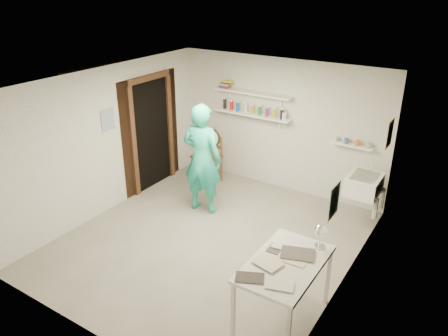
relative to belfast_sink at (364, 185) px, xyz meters
The scene contains 27 objects.
floor 2.54m from the belfast_sink, 135.83° to the right, with size 4.00×4.50×0.02m, color slate.
ceiling 2.98m from the belfast_sink, 135.83° to the right, with size 4.00×4.50×0.02m, color silver.
wall_back 1.90m from the belfast_sink, 162.26° to the left, with size 4.00×0.02×2.40m, color silver.
wall_front 4.36m from the belfast_sink, 113.84° to the right, with size 4.00×0.02×2.40m, color silver.
wall_left 4.16m from the belfast_sink, 155.67° to the right, with size 0.02×4.50×2.40m, color silver.
wall_right 1.79m from the belfast_sink, 81.30° to the right, with size 0.02×4.50×2.40m, color silver.
doorway_recess 3.81m from the belfast_sink, behind, with size 0.02×0.90×2.00m, color black.
corridor_box 4.51m from the belfast_sink, behind, with size 1.40×1.50×2.10m, color brown.
door_lintel 4.01m from the belfast_sink, behind, with size 0.06×1.05×0.10m, color brown.
door_jamb_near 3.91m from the belfast_sink, 162.82° to the right, with size 0.06×0.10×2.00m, color brown.
door_jamb_far 3.74m from the belfast_sink, behind, with size 0.06×0.10×2.00m, color brown.
shelf_lower 2.38m from the belfast_sink, 169.18° to the left, with size 1.50×0.22×0.03m, color white.
shelf_upper 2.52m from the belfast_sink, 169.18° to the left, with size 1.50×0.22×0.03m, color white.
ledge_shelf 0.75m from the belfast_sink, 130.40° to the left, with size 0.70×0.14×0.03m, color white.
poster_left 4.17m from the belfast_sink, 156.18° to the right, with size 0.01×0.28×0.36m, color #334C7F.
poster_right_a 0.89m from the belfast_sink, 22.79° to the left, with size 0.01×0.34×0.42m, color #995933.
poster_right_b 2.40m from the belfast_sink, 83.96° to the right, with size 0.01×0.30×0.38m, color #3F724C.
belfast_sink is the anchor object (origin of this frame).
man 2.59m from the belfast_sink, 158.17° to the right, with size 0.68×0.45×1.86m, color #23B29B.
wall_clock 2.54m from the belfast_sink, 162.65° to the right, with size 0.33×0.33×0.04m, color beige.
wooden_chair 2.99m from the belfast_sink, behind, with size 0.47×0.45×1.00m, color brown.
work_table 2.63m from the belfast_sink, 92.41° to the right, with size 0.72×1.21×0.80m, color silver.
desk_lamp 2.16m from the belfast_sink, 87.60° to the right, with size 0.15×0.15×0.15m, color white.
spray_cans 2.41m from the belfast_sink, 169.18° to the left, with size 1.31×0.06×0.17m.
book_stack 3.06m from the belfast_sink, behind, with size 0.26×0.14×0.14m.
ledge_pots 0.78m from the belfast_sink, 130.40° to the left, with size 0.48×0.07×0.09m.
papers 2.62m from the belfast_sink, 92.41° to the right, with size 0.30×0.22×0.03m.
Camera 1 is at (3.19, -4.59, 3.68)m, focal length 35.00 mm.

